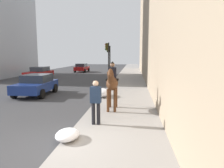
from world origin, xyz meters
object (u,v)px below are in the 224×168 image
at_px(mounted_horse_near, 112,83).
at_px(traffic_light_near_curb, 108,56).
at_px(car_near_lane, 36,84).
at_px(car_mid_lane, 39,73).
at_px(car_far_lane, 82,68).
at_px(pedestrian_greeting, 96,99).
at_px(traffic_light_far_curb, 109,57).

distance_m(mounted_horse_near, traffic_light_near_curb, 10.58).
distance_m(car_near_lane, car_mid_lane, 10.68).
bearing_deg(car_far_lane, traffic_light_near_curb, -153.86).
xyz_separation_m(mounted_horse_near, car_mid_lane, (13.60, 10.13, -0.71)).
bearing_deg(pedestrian_greeting, car_mid_lane, 33.20).
bearing_deg(car_far_lane, car_mid_lane, 169.07).
distance_m(car_near_lane, traffic_light_near_curb, 8.01).
relative_size(pedestrian_greeting, traffic_light_far_curb, 0.44).
relative_size(car_near_lane, traffic_light_far_curb, 1.01).
bearing_deg(traffic_light_near_curb, car_near_lane, 147.15).
relative_size(mounted_horse_near, car_far_lane, 0.60).
relative_size(car_near_lane, traffic_light_near_curb, 0.97).
bearing_deg(car_far_lane, mounted_horse_near, -160.30).
distance_m(mounted_horse_near, pedestrian_greeting, 2.26).
height_order(pedestrian_greeting, traffic_light_far_curb, traffic_light_far_curb).
relative_size(car_far_lane, traffic_light_near_curb, 0.98).
bearing_deg(traffic_light_far_curb, car_mid_lane, 92.35).
height_order(mounted_horse_near, car_near_lane, mounted_horse_near).
xyz_separation_m(mounted_horse_near, pedestrian_greeting, (-2.20, 0.39, -0.36)).
relative_size(mounted_horse_near, car_mid_lane, 0.52).
height_order(pedestrian_greeting, car_mid_lane, pedestrian_greeting).
xyz_separation_m(mounted_horse_near, car_near_lane, (3.86, 5.75, -0.71)).
bearing_deg(car_mid_lane, car_far_lane, 167.93).
height_order(mounted_horse_near, car_far_lane, mounted_horse_near).
relative_size(car_mid_lane, car_far_lane, 1.16).
height_order(car_mid_lane, car_far_lane, same).
distance_m(car_mid_lane, traffic_light_near_curb, 9.38).
bearing_deg(traffic_light_near_curb, car_far_lane, 24.11).
distance_m(mounted_horse_near, car_near_lane, 6.96).
bearing_deg(pedestrian_greeting, traffic_light_near_curb, 6.73).
relative_size(pedestrian_greeting, traffic_light_near_curb, 0.43).
xyz_separation_m(car_far_lane, traffic_light_near_curb, (-13.78, -6.16, 1.92)).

